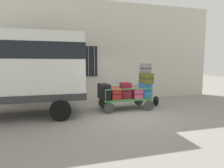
% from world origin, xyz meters
% --- Properties ---
extents(ground_plane, '(40.00, 40.00, 0.00)m').
position_xyz_m(ground_plane, '(0.00, 0.00, 0.00)').
color(ground_plane, gray).
extents(building_wall, '(12.00, 0.38, 5.00)m').
position_xyz_m(building_wall, '(-0.00, 2.75, 2.50)').
color(building_wall, beige).
rests_on(building_wall, ground).
extents(van, '(4.79, 1.98, 2.94)m').
position_xyz_m(van, '(-3.80, 0.43, 1.80)').
color(van, silver).
rests_on(van, ground).
extents(luggage_cart, '(2.07, 1.09, 0.47)m').
position_xyz_m(luggage_cart, '(0.32, 0.49, 0.37)').
color(luggage_cart, '#2D8438').
rests_on(luggage_cart, ground).
extents(cart_railing, '(1.95, 0.96, 0.45)m').
position_xyz_m(cart_railing, '(0.32, 0.49, 0.83)').
color(cart_railing, '#2D8438').
rests_on(cart_railing, luggage_cart).
extents(suitcase_left_bottom, '(0.40, 0.81, 0.62)m').
position_xyz_m(suitcase_left_bottom, '(-0.59, 0.48, 0.77)').
color(suitcase_left_bottom, black).
rests_on(suitcase_left_bottom, luggage_cart).
extents(suitcase_midleft_bottom, '(0.40, 0.71, 0.45)m').
position_xyz_m(suitcase_midleft_bottom, '(-0.13, 0.48, 0.69)').
color(suitcase_midleft_bottom, '#B21E1E').
rests_on(suitcase_midleft_bottom, luggage_cart).
extents(suitcase_center_bottom, '(0.42, 0.60, 0.65)m').
position_xyz_m(suitcase_center_bottom, '(0.32, 0.48, 0.79)').
color(suitcase_center_bottom, maroon).
rests_on(suitcase_center_bottom, luggage_cart).
extents(suitcase_midright_bottom, '(0.39, 0.81, 0.40)m').
position_xyz_m(suitcase_midright_bottom, '(0.78, 0.50, 0.67)').
color(suitcase_midright_bottom, '#CC4C72').
rests_on(suitcase_midright_bottom, luggage_cart).
extents(suitcase_right_bottom, '(0.41, 0.59, 0.60)m').
position_xyz_m(suitcase_right_bottom, '(1.24, 0.52, 0.76)').
color(suitcase_right_bottom, '#3372C6').
rests_on(suitcase_right_bottom, luggage_cart).
extents(suitcase_right_middle, '(0.42, 0.79, 0.44)m').
position_xyz_m(suitcase_right_middle, '(1.24, 0.45, 1.28)').
color(suitcase_right_middle, '#4C5119').
rests_on(suitcase_right_middle, suitcase_right_bottom).
extents(suitcase_right_top, '(0.41, 0.38, 0.39)m').
position_xyz_m(suitcase_right_top, '(1.24, 0.52, 1.69)').
color(suitcase_right_top, slate).
rests_on(suitcase_right_top, suitcase_right_middle).
extents(backpack, '(0.27, 0.22, 0.44)m').
position_xyz_m(backpack, '(1.86, 0.69, 0.22)').
color(backpack, black).
rests_on(backpack, ground).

